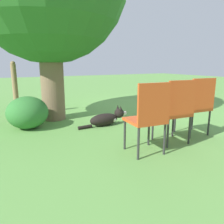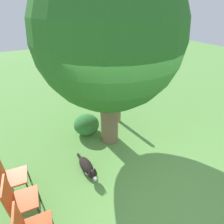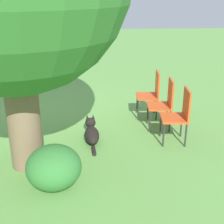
{
  "view_description": "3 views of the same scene",
  "coord_description": "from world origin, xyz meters",
  "px_view_note": "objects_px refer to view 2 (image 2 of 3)",
  "views": [
    {
      "loc": [
        -4.52,
        2.49,
        1.14
      ],
      "look_at": [
        -1.06,
        0.57,
        0.26
      ],
      "focal_mm": 35.0,
      "sensor_mm": 36.0,
      "label": 1
    },
    {
      "loc": [
        -1.76,
        -1.95,
        3.19
      ],
      "look_at": [
        -0.0,
        1.35,
        0.9
      ],
      "focal_mm": 28.0,
      "sensor_mm": 36.0,
      "label": 2
    },
    {
      "loc": [
        -0.98,
        5.48,
        2.42
      ],
      "look_at": [
        -1.33,
        0.81,
        0.57
      ],
      "focal_mm": 50.0,
      "sensor_mm": 36.0,
      "label": 3
    }
  ],
  "objects_px": {
    "red_chair_2": "(8,175)",
    "red_chair_1": "(17,198)",
    "fence_post": "(119,105)",
    "oak_tree": "(109,39)",
    "dog": "(87,168)"
  },
  "relations": [
    {
      "from": "dog",
      "to": "fence_post",
      "type": "bearing_deg",
      "value": 127.63
    },
    {
      "from": "fence_post",
      "to": "red_chair_1",
      "type": "xyz_separation_m",
      "value": [
        -2.94,
        -1.79,
        -0.08
      ]
    },
    {
      "from": "red_chair_1",
      "to": "dog",
      "type": "bearing_deg",
      "value": 21.73
    },
    {
      "from": "dog",
      "to": "fence_post",
      "type": "distance_m",
      "value": 2.19
    },
    {
      "from": "red_chair_1",
      "to": "fence_post",
      "type": "bearing_deg",
      "value": 36.6
    },
    {
      "from": "oak_tree",
      "to": "red_chair_1",
      "type": "height_order",
      "value": "oak_tree"
    },
    {
      "from": "fence_post",
      "to": "red_chair_2",
      "type": "distance_m",
      "value": 3.3
    },
    {
      "from": "oak_tree",
      "to": "red_chair_2",
      "type": "relative_size",
      "value": 4.51
    },
    {
      "from": "oak_tree",
      "to": "dog",
      "type": "distance_m",
      "value": 2.77
    },
    {
      "from": "oak_tree",
      "to": "red_chair_1",
      "type": "relative_size",
      "value": 4.51
    },
    {
      "from": "red_chair_2",
      "to": "red_chair_1",
      "type": "bearing_deg",
      "value": -73.06
    },
    {
      "from": "oak_tree",
      "to": "fence_post",
      "type": "xyz_separation_m",
      "value": [
        0.67,
        0.64,
        -2.02
      ]
    },
    {
      "from": "fence_post",
      "to": "red_chair_2",
      "type": "height_order",
      "value": "fence_post"
    },
    {
      "from": "oak_tree",
      "to": "dog",
      "type": "bearing_deg",
      "value": -141.31
    },
    {
      "from": "oak_tree",
      "to": "fence_post",
      "type": "bearing_deg",
      "value": 43.82
    }
  ]
}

